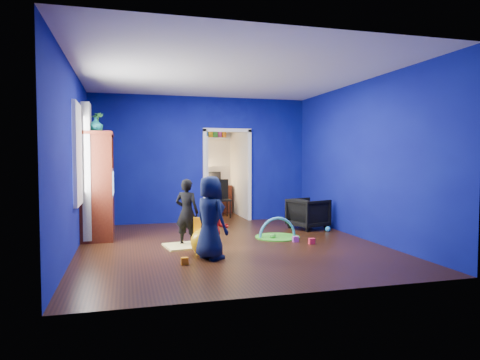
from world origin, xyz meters
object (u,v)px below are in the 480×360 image
object	(u,v)px
tv_armoire	(98,185)
vase	(96,125)
hopper_ball	(204,242)
folding_chair	(222,199)
play_mat	(277,237)
child_black	(187,212)
armchair	(308,213)
kid_chair	(204,237)
toddler_red	(216,229)
study_desk	(214,199)
crt_tv	(100,183)
child_navy	(210,218)

from	to	relation	value
tv_armoire	vase	bearing A→B (deg)	-90.00
hopper_ball	folding_chair	bearing A→B (deg)	73.52
vase	play_mat	bearing A→B (deg)	-9.54
child_black	play_mat	size ratio (longest dim) A/B	1.37
armchair	child_black	world-z (taller)	child_black
play_mat	kid_chair	bearing A→B (deg)	-149.27
toddler_red	armchair	bearing A→B (deg)	41.41
kid_chair	study_desk	world-z (taller)	study_desk
toddler_red	hopper_ball	world-z (taller)	toddler_red
hopper_ball	study_desk	size ratio (longest dim) A/B	0.47
crt_tv	hopper_ball	xyz separation A→B (m)	(1.61, -1.91, -0.81)
child_black	vase	distance (m)	2.28
child_navy	tv_armoire	bearing A→B (deg)	10.70
armchair	study_desk	bearing A→B (deg)	5.25
child_black	toddler_red	xyz separation A→B (m)	(0.32, -0.87, -0.16)
child_black	study_desk	bearing A→B (deg)	-75.96
vase	hopper_ball	world-z (taller)	vase
child_black	child_navy	bearing A→B (deg)	132.65
child_navy	vase	distance (m)	2.92
tv_armoire	kid_chair	size ratio (longest dim) A/B	3.92
study_desk	toddler_red	bearing A→B (deg)	-101.37
child_black	hopper_ball	world-z (taller)	child_black
tv_armoire	study_desk	distance (m)	4.16
folding_chair	child_black	bearing A→B (deg)	-112.76
vase	hopper_ball	size ratio (longest dim) A/B	0.58
crt_tv	play_mat	size ratio (longest dim) A/B	0.84
armchair	hopper_ball	distance (m)	3.16
kid_chair	play_mat	size ratio (longest dim) A/B	0.60
armchair	play_mat	size ratio (longest dim) A/B	0.85
child_navy	kid_chair	world-z (taller)	child_navy
armchair	vase	distance (m)	4.57
armchair	folding_chair	xyz separation A→B (m)	(-1.39, 2.09, 0.14)
child_black	kid_chair	distance (m)	0.76
armchair	child_black	distance (m)	2.92
study_desk	crt_tv	bearing A→B (deg)	-132.81
play_mat	study_desk	bearing A→B (deg)	96.12
child_black	hopper_ball	bearing A→B (deg)	132.50
armchair	kid_chair	distance (m)	3.07
toddler_red	folding_chair	distance (m)	4.14
vase	hopper_ball	distance (m)	2.97
play_mat	folding_chair	world-z (taller)	folding_chair
tv_armoire	kid_chair	world-z (taller)	tv_armoire
kid_chair	crt_tv	bearing A→B (deg)	139.92
child_black	play_mat	distance (m)	1.84
child_navy	play_mat	distance (m)	2.11
child_black	kid_chair	size ratio (longest dim) A/B	2.28
toddler_red	child_navy	bearing A→B (deg)	-119.66
child_navy	tv_armoire	distance (m)	2.77
vase	play_mat	xyz separation A→B (m)	(3.23, -0.54, -2.07)
play_mat	study_desk	distance (m)	3.88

